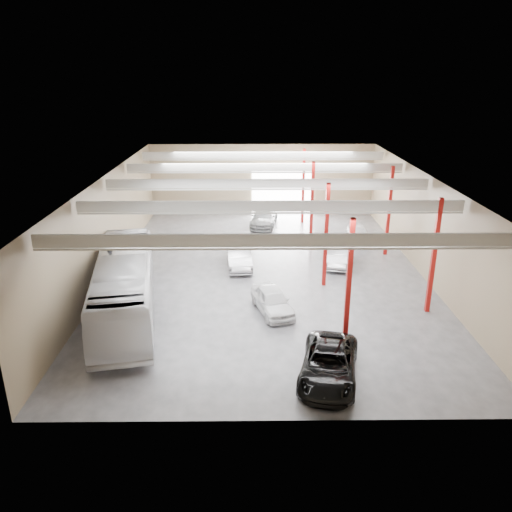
{
  "coord_description": "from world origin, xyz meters",
  "views": [
    {
      "loc": [
        -1.11,
        -32.99,
        13.58
      ],
      "look_at": [
        -0.79,
        -2.26,
        2.2
      ],
      "focal_mm": 35.0,
      "sensor_mm": 36.0,
      "label": 1
    }
  ],
  "objects_px": {
    "coach_bus": "(125,286)",
    "car_right_far": "(359,234)",
    "car_right_near": "(339,254)",
    "black_sedan": "(329,364)",
    "car_row_c": "(264,217)",
    "car_row_b": "(239,256)",
    "car_row_a": "(272,300)"
  },
  "relations": [
    {
      "from": "car_row_b",
      "to": "car_right_far",
      "type": "distance_m",
      "value": 11.52
    },
    {
      "from": "coach_bus",
      "to": "car_row_c",
      "type": "bearing_deg",
      "value": 54.15
    },
    {
      "from": "car_right_far",
      "to": "car_right_near",
      "type": "bearing_deg",
      "value": -114.2
    },
    {
      "from": "car_row_b",
      "to": "car_right_near",
      "type": "height_order",
      "value": "car_row_b"
    },
    {
      "from": "car_row_a",
      "to": "car_right_near",
      "type": "relative_size",
      "value": 0.9
    },
    {
      "from": "car_right_far",
      "to": "black_sedan",
      "type": "bearing_deg",
      "value": -103.65
    },
    {
      "from": "coach_bus",
      "to": "car_right_far",
      "type": "height_order",
      "value": "coach_bus"
    },
    {
      "from": "car_row_a",
      "to": "car_right_far",
      "type": "relative_size",
      "value": 1.07
    },
    {
      "from": "car_row_c",
      "to": "car_right_far",
      "type": "xyz_separation_m",
      "value": [
        7.9,
        -4.82,
        -0.09
      ]
    },
    {
      "from": "car_row_b",
      "to": "car_row_c",
      "type": "relative_size",
      "value": 0.91
    },
    {
      "from": "car_right_near",
      "to": "black_sedan",
      "type": "bearing_deg",
      "value": -88.15
    },
    {
      "from": "car_row_a",
      "to": "car_row_b",
      "type": "xyz_separation_m",
      "value": [
        -2.15,
        7.5,
        0.06
      ]
    },
    {
      "from": "car_row_a",
      "to": "car_row_c",
      "type": "bearing_deg",
      "value": 73.93
    },
    {
      "from": "black_sedan",
      "to": "car_right_far",
      "type": "xyz_separation_m",
      "value": [
        5.52,
        20.18,
        -0.08
      ]
    },
    {
      "from": "car_row_c",
      "to": "car_right_near",
      "type": "bearing_deg",
      "value": -52.75
    },
    {
      "from": "car_right_near",
      "to": "car_right_far",
      "type": "xyz_separation_m",
      "value": [
        2.52,
        5.2,
        -0.11
      ]
    },
    {
      "from": "black_sedan",
      "to": "car_row_c",
      "type": "distance_m",
      "value": 25.11
    },
    {
      "from": "coach_bus",
      "to": "car_right_near",
      "type": "height_order",
      "value": "coach_bus"
    },
    {
      "from": "car_right_far",
      "to": "coach_bus",
      "type": "bearing_deg",
      "value": -139.28
    },
    {
      "from": "car_row_b",
      "to": "black_sedan",
      "type": "bearing_deg",
      "value": -77.78
    },
    {
      "from": "coach_bus",
      "to": "car_right_near",
      "type": "distance_m",
      "value": 16.27
    },
    {
      "from": "car_right_far",
      "to": "car_row_a",
      "type": "bearing_deg",
      "value": -119.2
    },
    {
      "from": "black_sedan",
      "to": "car_row_a",
      "type": "bearing_deg",
      "value": 121.16
    },
    {
      "from": "car_row_b",
      "to": "coach_bus",
      "type": "bearing_deg",
      "value": -135.07
    },
    {
      "from": "car_row_a",
      "to": "car_row_c",
      "type": "xyz_separation_m",
      "value": [
        -0.03,
        18.0,
        0.04
      ]
    },
    {
      "from": "car_row_a",
      "to": "car_row_c",
      "type": "height_order",
      "value": "car_row_c"
    },
    {
      "from": "car_row_b",
      "to": "car_row_c",
      "type": "xyz_separation_m",
      "value": [
        2.12,
        10.5,
        -0.02
      ]
    },
    {
      "from": "car_row_b",
      "to": "car_right_near",
      "type": "distance_m",
      "value": 7.52
    },
    {
      "from": "car_row_b",
      "to": "car_right_near",
      "type": "bearing_deg",
      "value": -1.33
    },
    {
      "from": "coach_bus",
      "to": "car_row_b",
      "type": "xyz_separation_m",
      "value": [
        6.5,
        7.73,
        -1.05
      ]
    },
    {
      "from": "car_row_a",
      "to": "coach_bus",
      "type": "bearing_deg",
      "value": 165.4
    },
    {
      "from": "coach_bus",
      "to": "car_row_a",
      "type": "distance_m",
      "value": 8.72
    }
  ]
}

